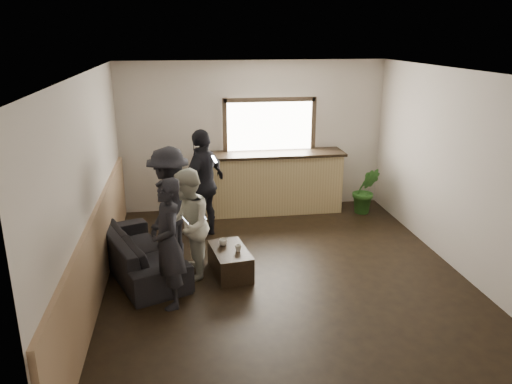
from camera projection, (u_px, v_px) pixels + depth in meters
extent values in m
cube|color=black|center=(284.00, 276.00, 7.02)|extent=(5.00, 6.00, 0.01)
cube|color=silver|center=(288.00, 72.00, 6.16)|extent=(5.00, 6.00, 0.01)
cube|color=beige|center=(253.00, 136.00, 9.41)|extent=(5.00, 0.01, 2.80)
cube|color=beige|center=(367.00, 292.00, 3.76)|extent=(5.00, 0.01, 2.80)
cube|color=beige|center=(90.00, 189.00, 6.24)|extent=(0.01, 6.00, 2.80)
cube|color=beige|center=(461.00, 173.00, 6.94)|extent=(0.01, 6.00, 2.80)
cube|color=#A4805C|center=(99.00, 251.00, 6.50)|extent=(0.06, 5.90, 1.10)
cube|color=tan|center=(271.00, 184.00, 9.41)|extent=(2.60, 0.60, 1.10)
cube|color=black|center=(272.00, 154.00, 9.24)|extent=(2.70, 0.68, 0.05)
cube|color=white|center=(269.00, 126.00, 9.36)|extent=(1.60, 0.06, 0.90)
cube|color=#3F3326|center=(270.00, 100.00, 9.18)|extent=(1.72, 0.08, 0.08)
cube|color=#3F3326|center=(225.00, 127.00, 9.21)|extent=(0.08, 0.08, 1.06)
cube|color=#3F3326|center=(313.00, 125.00, 9.45)|extent=(0.08, 0.08, 1.06)
imported|color=black|center=(139.00, 252.00, 7.08)|extent=(1.51, 2.20, 0.60)
cube|color=black|center=(230.00, 261.00, 7.04)|extent=(0.59, 0.90, 0.37)
imported|color=silver|center=(223.00, 242.00, 7.09)|extent=(0.17, 0.17, 0.10)
imported|color=silver|center=(238.00, 248.00, 6.91)|extent=(0.12, 0.12, 0.09)
imported|color=#2D6623|center=(366.00, 190.00, 9.35)|extent=(0.55, 0.47, 0.89)
imported|color=black|center=(168.00, 244.00, 6.06)|extent=(0.52, 0.67, 1.65)
cube|color=black|center=(185.00, 220.00, 6.05)|extent=(0.11, 0.09, 0.12)
cube|color=white|center=(185.00, 220.00, 6.04)|extent=(0.09, 0.08, 0.11)
imported|color=beige|center=(188.00, 225.00, 6.76)|extent=(0.63, 0.78, 1.56)
cube|color=black|center=(204.00, 215.00, 6.74)|extent=(0.09, 0.08, 0.12)
cube|color=white|center=(204.00, 215.00, 6.73)|extent=(0.08, 0.07, 0.11)
imported|color=black|center=(170.00, 204.00, 7.34)|extent=(1.00, 1.26, 1.72)
cube|color=black|center=(183.00, 196.00, 7.25)|extent=(0.11, 0.10, 0.12)
cube|color=white|center=(183.00, 196.00, 7.24)|extent=(0.09, 0.09, 0.11)
imported|color=black|center=(204.00, 184.00, 8.14)|extent=(0.99, 1.12, 1.82)
cube|color=black|center=(214.00, 159.00, 7.90)|extent=(0.12, 0.11, 0.12)
cube|color=white|center=(214.00, 159.00, 7.90)|extent=(0.10, 0.10, 0.11)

